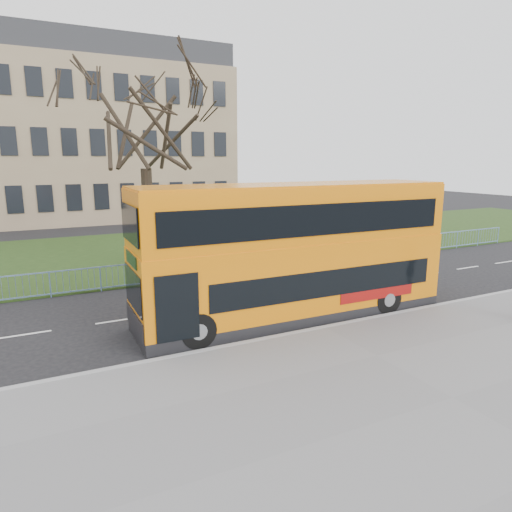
{
  "coord_description": "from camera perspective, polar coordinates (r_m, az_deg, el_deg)",
  "views": [
    {
      "loc": [
        -8.52,
        -13.43,
        5.6
      ],
      "look_at": [
        -1.29,
        1.0,
        2.18
      ],
      "focal_mm": 32.0,
      "sensor_mm": 36.0,
      "label": 1
    }
  ],
  "objects": [
    {
      "name": "kerb",
      "position": [
        15.64,
        8.55,
        -8.9
      ],
      "size": [
        80.0,
        0.2,
        0.14
      ],
      "primitive_type": "cube",
      "color": "#939396",
      "rests_on": "ground"
    },
    {
      "name": "pavement",
      "position": [
        12.17,
        23.33,
        -16.19
      ],
      "size": [
        80.0,
        10.5,
        0.12
      ],
      "primitive_type": "cube",
      "color": "slate",
      "rests_on": "ground"
    },
    {
      "name": "yellow_bus",
      "position": [
        16.14,
        4.85,
        0.97
      ],
      "size": [
        11.33,
        2.9,
        4.73
      ],
      "rotation": [
        0.0,
        0.0,
        -0.02
      ],
      "color": "orange",
      "rests_on": "ground"
    },
    {
      "name": "grass_verge",
      "position": [
        29.54,
        -9.36,
        0.96
      ],
      "size": [
        80.0,
        15.4,
        0.08
      ],
      "primitive_type": "cube",
      "color": "#1D3312",
      "rests_on": "ground"
    },
    {
      "name": "bare_tree",
      "position": [
        24.08,
        -13.7,
        12.89
      ],
      "size": [
        8.46,
        8.46,
        12.09
      ],
      "primitive_type": null,
      "color": "black",
      "rests_on": "grass_verge"
    },
    {
      "name": "guard_railing",
      "position": [
        22.35,
        -3.47,
        -1.12
      ],
      "size": [
        40.0,
        0.12,
        1.1
      ],
      "primitive_type": null,
      "color": "#6D93C2",
      "rests_on": "ground"
    },
    {
      "name": "ground",
      "position": [
        16.87,
        5.5,
        -7.49
      ],
      "size": [
        120.0,
        120.0,
        0.0
      ],
      "primitive_type": "plane",
      "color": "black",
      "rests_on": "ground"
    },
    {
      "name": "civic_building",
      "position": [
        48.58,
        -23.04,
        12.7
      ],
      "size": [
        30.0,
        15.0,
        14.0
      ],
      "primitive_type": "cube",
      "color": "#8C7459",
      "rests_on": "ground"
    }
  ]
}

